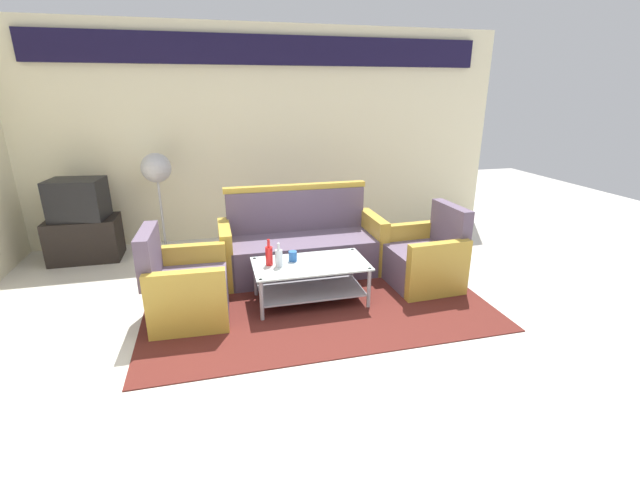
{
  "coord_description": "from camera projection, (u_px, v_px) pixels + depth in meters",
  "views": [
    {
      "loc": [
        -0.84,
        -3.0,
        1.98
      ],
      "look_at": [
        0.1,
        0.72,
        0.65
      ],
      "focal_mm": 24.22,
      "sensor_mm": 36.0,
      "label": 1
    }
  ],
  "objects": [
    {
      "name": "pedestal_fan",
      "position": [
        157.0,
        174.0,
        5.3
      ],
      "size": [
        0.36,
        0.36,
        1.27
      ],
      "color": "#2D2D33",
      "rests_on": "ground"
    },
    {
      "name": "couch",
      "position": [
        302.0,
        246.0,
        4.88
      ],
      "size": [
        1.8,
        0.75,
        0.96
      ],
      "rotation": [
        0.0,
        0.0,
        3.15
      ],
      "color": "#5B4C60",
      "rests_on": "rug"
    },
    {
      "name": "armchair_left",
      "position": [
        186.0,
        289.0,
        3.9
      ],
      "size": [
        0.73,
        0.79,
        0.85
      ],
      "rotation": [
        0.0,
        0.0,
        -1.61
      ],
      "color": "#5B4C60",
      "rests_on": "rug"
    },
    {
      "name": "ground_plane",
      "position": [
        330.0,
        342.0,
        3.59
      ],
      "size": [
        14.0,
        14.0,
        0.0
      ],
      "primitive_type": "plane",
      "color": "beige"
    },
    {
      "name": "tv_stand",
      "position": [
        85.0,
        239.0,
        5.28
      ],
      "size": [
        0.8,
        0.5,
        0.52
      ],
      "primitive_type": "cube",
      "color": "black",
      "rests_on": "ground"
    },
    {
      "name": "bottle_clear",
      "position": [
        279.0,
        258.0,
        4.05
      ],
      "size": [
        0.07,
        0.07,
        0.23
      ],
      "color": "silver",
      "rests_on": "coffee_table"
    },
    {
      "name": "television",
      "position": [
        78.0,
        199.0,
        5.12
      ],
      "size": [
        0.65,
        0.51,
        0.48
      ],
      "rotation": [
        0.0,
        0.0,
        3.01
      ],
      "color": "black",
      "rests_on": "tv_stand"
    },
    {
      "name": "bottle_red",
      "position": [
        269.0,
        255.0,
        4.08
      ],
      "size": [
        0.07,
        0.07,
        0.26
      ],
      "color": "red",
      "rests_on": "coffee_table"
    },
    {
      "name": "armchair_right",
      "position": [
        425.0,
        259.0,
        4.58
      ],
      "size": [
        0.73,
        0.79,
        0.85
      ],
      "rotation": [
        0.0,
        0.0,
        1.61
      ],
      "color": "#5B4C60",
      "rests_on": "rug"
    },
    {
      "name": "rug",
      "position": [
        314.0,
        297.0,
        4.35
      ],
      "size": [
        3.26,
        2.16,
        0.01
      ],
      "primitive_type": "cube",
      "color": "#511E19",
      "rests_on": "ground"
    },
    {
      "name": "cup",
      "position": [
        293.0,
        256.0,
        4.19
      ],
      "size": [
        0.08,
        0.08,
        0.1
      ],
      "primitive_type": "cylinder",
      "color": "#2659A5",
      "rests_on": "coffee_table"
    },
    {
      "name": "coffee_table",
      "position": [
        310.0,
        276.0,
        4.2
      ],
      "size": [
        1.1,
        0.6,
        0.4
      ],
      "color": "silver",
      "rests_on": "rug"
    },
    {
      "name": "wall_back",
      "position": [
        272.0,
        130.0,
        5.91
      ],
      "size": [
        6.52,
        0.19,
        2.8
      ],
      "color": "beige",
      "rests_on": "ground"
    }
  ]
}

